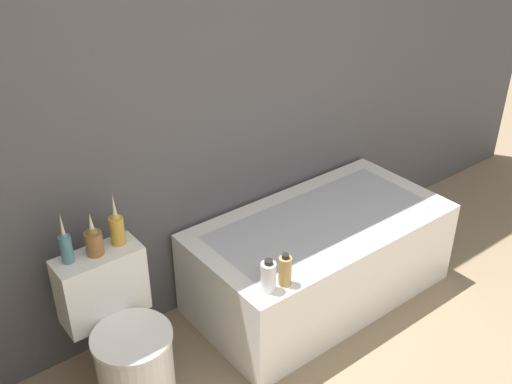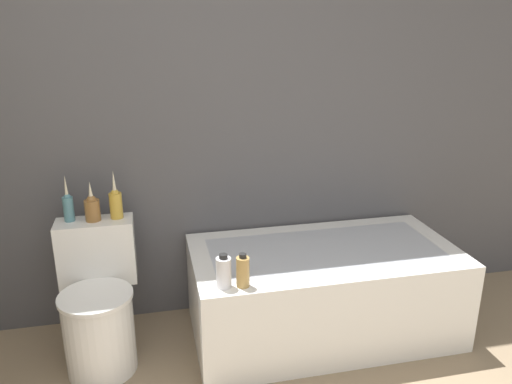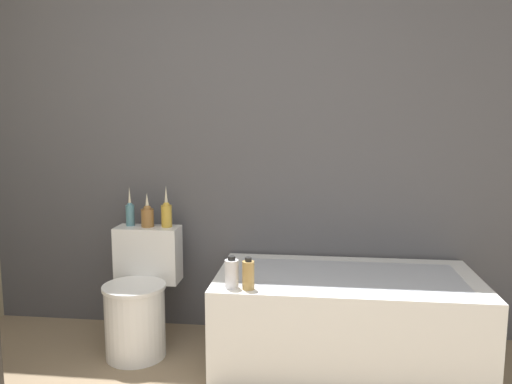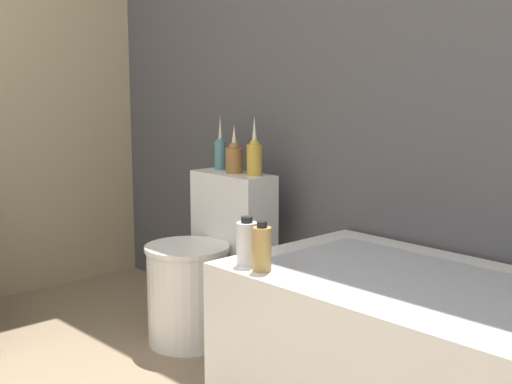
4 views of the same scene
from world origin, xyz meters
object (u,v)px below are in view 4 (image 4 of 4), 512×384
object	(u,v)px
vase_bronze	(254,156)
shampoo_bottle_short	(262,248)
vase_silver	(234,156)
shampoo_bottle_tall	(247,243)
toilet	(203,267)
bathtub	(444,365)
vase_gold	(220,152)

from	to	relation	value
vase_bronze	shampoo_bottle_short	bearing A→B (deg)	-40.73
vase_silver	shampoo_bottle_tall	world-z (taller)	vase_silver
toilet	vase_bronze	world-z (taller)	vase_bronze
toilet	shampoo_bottle_short	size ratio (longest dim) A/B	4.28
bathtub	vase_gold	xyz separation A→B (m)	(-1.31, 0.20, 0.53)
toilet	vase_gold	bearing A→B (deg)	120.05
toilet	vase_silver	bearing A→B (deg)	90.00
toilet	vase_gold	size ratio (longest dim) A/B	2.90
vase_silver	shampoo_bottle_short	world-z (taller)	vase_silver
vase_gold	vase_bronze	world-z (taller)	vase_bronze
vase_gold	vase_bronze	size ratio (longest dim) A/B	0.96
bathtub	toilet	size ratio (longest dim) A/B	2.03
vase_silver	toilet	bearing A→B (deg)	-90.00
bathtub	shampoo_bottle_short	world-z (taller)	shampoo_bottle_short
vase_bronze	toilet	bearing A→B (deg)	-121.00
vase_gold	shampoo_bottle_tall	world-z (taller)	vase_gold
vase_gold	toilet	bearing A→B (deg)	-59.95
bathtub	vase_bronze	bearing A→B (deg)	169.69
vase_gold	vase_silver	size ratio (longest dim) A/B	1.17
toilet	vase_silver	xyz separation A→B (m)	(0.00, 0.18, 0.46)
bathtub	shampoo_bottle_short	bearing A→B (deg)	-150.16
shampoo_bottle_tall	shampoo_bottle_short	size ratio (longest dim) A/B	1.00
shampoo_bottle_short	toilet	bearing A→B (deg)	156.69
vase_gold	vase_bronze	bearing A→B (deg)	-1.82
vase_gold	shampoo_bottle_short	bearing A→B (deg)	-31.79
vase_gold	vase_silver	bearing A→B (deg)	-9.32
vase_silver	shampoo_bottle_tall	bearing A→B (deg)	-37.90
bathtub	shampoo_bottle_short	xyz separation A→B (m)	(-0.51, -0.29, 0.32)
shampoo_bottle_short	bathtub	bearing A→B (deg)	29.84
vase_silver	vase_bronze	world-z (taller)	vase_bronze
shampoo_bottle_tall	toilet	bearing A→B (deg)	154.69
toilet	vase_silver	world-z (taller)	vase_silver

